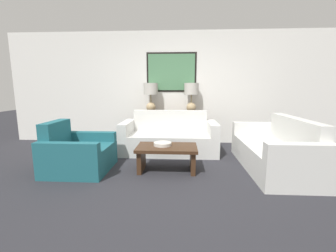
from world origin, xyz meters
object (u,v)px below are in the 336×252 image
(table_lamp_right, at_px, (191,94))
(armchair_near_back_wall, at_px, (78,154))
(couch_by_side, at_px, (275,152))
(couch_by_back_wall, at_px, (169,138))
(console_table, at_px, (171,129))
(coffee_table, at_px, (167,153))
(decorative_bowl, at_px, (163,144))
(table_lamp_left, at_px, (151,94))

(table_lamp_right, distance_m, armchair_near_back_wall, 2.80)
(couch_by_side, distance_m, armchair_near_back_wall, 3.25)
(couch_by_back_wall, height_order, armchair_near_back_wall, couch_by_back_wall)
(console_table, bearing_deg, couch_by_side, -40.78)
(couch_by_side, bearing_deg, console_table, 139.22)
(console_table, distance_m, couch_by_back_wall, 0.68)
(couch_by_side, distance_m, coffee_table, 1.80)
(console_table, height_order, armchair_near_back_wall, armchair_near_back_wall)
(couch_by_side, bearing_deg, decorative_bowl, -174.75)
(table_lamp_left, distance_m, decorative_bowl, 1.93)
(coffee_table, relative_size, decorative_bowl, 3.33)
(coffee_table, distance_m, decorative_bowl, 0.16)
(coffee_table, distance_m, armchair_near_back_wall, 1.45)
(coffee_table, xyz_separation_m, armchair_near_back_wall, (-1.45, -0.07, -0.02))
(decorative_bowl, bearing_deg, console_table, 88.20)
(console_table, relative_size, table_lamp_left, 2.01)
(table_lamp_right, height_order, couch_by_side, table_lamp_right)
(table_lamp_right, distance_m, couch_by_side, 2.23)
(table_lamp_left, bearing_deg, couch_by_back_wall, -55.07)
(table_lamp_left, xyz_separation_m, couch_by_side, (2.27, -1.56, -0.89))
(table_lamp_left, bearing_deg, couch_by_side, -34.36)
(table_lamp_left, distance_m, couch_by_side, 2.90)
(console_table, bearing_deg, table_lamp_left, 180.00)
(armchair_near_back_wall, bearing_deg, couch_by_side, 4.91)
(table_lamp_left, relative_size, couch_by_side, 0.36)
(couch_by_side, xyz_separation_m, decorative_bowl, (-1.86, -0.17, 0.15))
(table_lamp_right, distance_m, couch_by_back_wall, 1.22)
(table_lamp_left, bearing_deg, armchair_near_back_wall, -117.61)
(table_lamp_left, height_order, decorative_bowl, table_lamp_left)
(table_lamp_left, distance_m, table_lamp_right, 0.94)
(table_lamp_right, xyz_separation_m, couch_by_back_wall, (-0.47, -0.68, -0.89))
(coffee_table, bearing_deg, table_lamp_right, 75.53)
(armchair_near_back_wall, bearing_deg, table_lamp_right, 43.93)
(table_lamp_left, height_order, couch_by_back_wall, table_lamp_left)
(console_table, xyz_separation_m, table_lamp_right, (0.47, 0.00, 0.81))
(couch_by_side, bearing_deg, couch_by_back_wall, 154.00)
(armchair_near_back_wall, bearing_deg, table_lamp_left, 62.39)
(coffee_table, bearing_deg, console_table, 90.57)
(couch_by_back_wall, height_order, coffee_table, couch_by_back_wall)
(couch_by_side, xyz_separation_m, armchair_near_back_wall, (-3.23, -0.28, -0.02))
(decorative_bowl, bearing_deg, armchair_near_back_wall, -175.54)
(couch_by_back_wall, bearing_deg, couch_by_side, -26.00)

